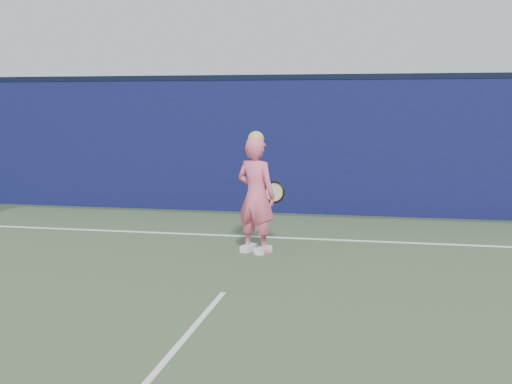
# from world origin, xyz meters

# --- Properties ---
(ground) EXTENTS (80.00, 80.00, 0.00)m
(ground) POSITION_xyz_m (0.00, 0.00, 0.00)
(ground) COLOR #314329
(ground) RESTS_ON ground
(backstop_wall) EXTENTS (24.00, 0.40, 2.50)m
(backstop_wall) POSITION_xyz_m (0.00, 6.50, 1.25)
(backstop_wall) COLOR #0E113E
(backstop_wall) RESTS_ON ground
(wall_cap) EXTENTS (24.00, 0.42, 0.10)m
(wall_cap) POSITION_xyz_m (0.00, 6.50, 2.55)
(wall_cap) COLOR black
(wall_cap) RESTS_ON backstop_wall
(player) EXTENTS (0.69, 0.58, 1.69)m
(player) POSITION_xyz_m (-0.03, 2.98, 0.81)
(player) COLOR #FA6185
(player) RESTS_ON ground
(racket) EXTENTS (0.55, 0.31, 0.32)m
(racket) POSITION_xyz_m (0.14, 3.37, 0.80)
(racket) COLOR black
(racket) RESTS_ON ground
(court_lines) EXTENTS (11.00, 12.04, 0.01)m
(court_lines) POSITION_xyz_m (0.00, -0.33, 0.01)
(court_lines) COLOR white
(court_lines) RESTS_ON court_surface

